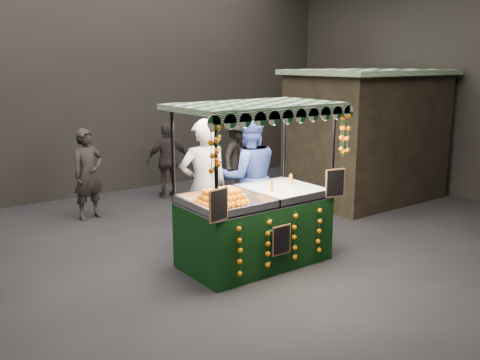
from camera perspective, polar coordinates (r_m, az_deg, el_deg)
ground at (r=7.41m, az=-0.88°, el=-9.28°), size 12.00×12.00×0.00m
market_hall at (r=6.89m, az=-0.98°, el=17.78°), size 12.10×10.10×5.05m
neighbour_stall_right at (r=11.07m, az=13.40°, el=4.79°), size 3.00×2.20×2.60m
juice_stall at (r=7.30m, az=1.76°, el=-3.85°), size 2.30×1.35×2.23m
vendor_grey at (r=7.69m, az=-3.92°, el=-0.73°), size 0.80×0.61×1.98m
vendor_blue at (r=8.23m, az=0.94°, el=0.24°), size 1.18×1.06×1.99m
shopper_0 at (r=9.76m, az=-16.01°, el=0.62°), size 0.66×0.51×1.62m
shopper_1 at (r=11.00m, az=8.90°, el=2.68°), size 1.01×0.88×1.76m
shopper_2 at (r=10.95m, az=-7.71°, el=2.06°), size 0.96×0.58×1.53m
shopper_3 at (r=11.00m, az=-0.16°, el=2.47°), size 1.21×1.01×1.62m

